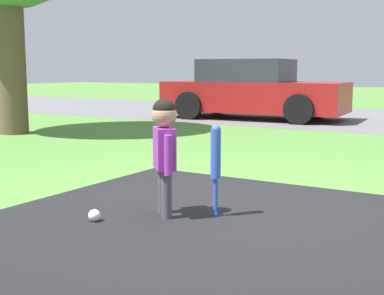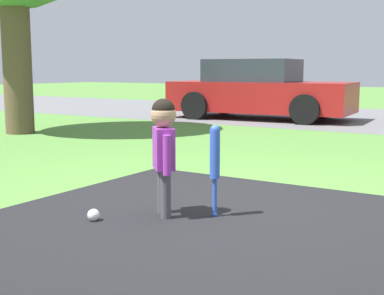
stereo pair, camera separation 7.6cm
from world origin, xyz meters
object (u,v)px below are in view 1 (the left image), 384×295
at_px(baseball_bat, 216,158).
at_px(child, 164,141).
at_px(sports_ball, 94,215).
at_px(parked_car, 253,91).

bearing_deg(baseball_bat, child, -152.31).
bearing_deg(baseball_bat, sports_ball, -140.40).
xyz_separation_m(baseball_bat, parked_car, (-3.22, 7.54, 0.17)).
distance_m(sports_ball, parked_car, 8.52).
relative_size(baseball_bat, parked_car, 0.17).
height_order(baseball_bat, sports_ball, baseball_bat).
xyz_separation_m(child, sports_ball, (-0.36, -0.40, -0.54)).
xyz_separation_m(child, baseball_bat, (0.34, 0.18, -0.13)).
distance_m(baseball_bat, sports_ball, 1.00).
bearing_deg(sports_ball, child, 48.17).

